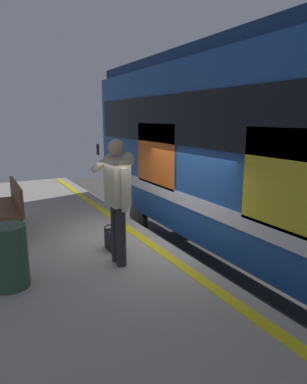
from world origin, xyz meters
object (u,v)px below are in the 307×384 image
(passenger, at_px, (118,192))
(trash_bin, at_px, (9,257))
(bench, at_px, (10,206))
(train_carriage, at_px, (269,145))
(handbag, at_px, (114,239))

(passenger, relative_size, trash_bin, 2.25)
(trash_bin, bearing_deg, passenger, -89.84)
(bench, height_order, trash_bin, bench)
(bench, xyz_separation_m, trash_bin, (-2.20, 0.22, -0.10))
(bench, relative_size, trash_bin, 1.93)
(bench, bearing_deg, trash_bin, 174.23)
(train_carriage, bearing_deg, handbag, 82.42)
(train_carriage, relative_size, handbag, 25.31)
(train_carriage, relative_size, trash_bin, 12.17)
(train_carriage, xyz_separation_m, bench, (2.06, 4.17, -1.07))
(train_carriage, height_order, handbag, train_carriage)
(handbag, xyz_separation_m, bench, (1.68, 1.33, 0.32))
(passenger, xyz_separation_m, handbag, (0.52, -0.12, -0.87))
(passenger, xyz_separation_m, trash_bin, (-0.00, 1.44, -0.65))
(handbag, bearing_deg, trash_bin, 108.49)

